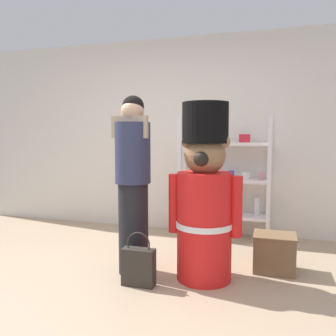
% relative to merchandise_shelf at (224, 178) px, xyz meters
% --- Properties ---
extents(ground_plane, '(6.40, 6.40, 0.00)m').
position_rel_merchandise_shelf_xyz_m(ground_plane, '(-0.63, -1.98, -0.75)').
color(ground_plane, tan).
extents(back_wall, '(6.40, 0.12, 2.60)m').
position_rel_merchandise_shelf_xyz_m(back_wall, '(-0.63, 0.22, 0.55)').
color(back_wall, silver).
rests_on(back_wall, ground_plane).
extents(merchandise_shelf, '(1.15, 0.35, 1.52)m').
position_rel_merchandise_shelf_xyz_m(merchandise_shelf, '(0.00, 0.00, 0.00)').
color(merchandise_shelf, white).
rests_on(merchandise_shelf, ground_plane).
extents(teddy_bear_guard, '(0.66, 0.51, 1.58)m').
position_rel_merchandise_shelf_xyz_m(teddy_bear_guard, '(0.03, -1.42, -0.02)').
color(teddy_bear_guard, red).
rests_on(teddy_bear_guard, ground_plane).
extents(person_shopper, '(0.34, 0.33, 1.66)m').
position_rel_merchandise_shelf_xyz_m(person_shopper, '(-0.64, -1.46, 0.11)').
color(person_shopper, black).
rests_on(person_shopper, ground_plane).
extents(shopping_bag, '(0.29, 0.11, 0.47)m').
position_rel_merchandise_shelf_xyz_m(shopping_bag, '(-0.49, -1.73, -0.58)').
color(shopping_bag, '#332D28').
rests_on(shopping_bag, ground_plane).
extents(display_crate, '(0.40, 0.34, 0.36)m').
position_rel_merchandise_shelf_xyz_m(display_crate, '(0.63, -1.04, -0.57)').
color(display_crate, brown).
rests_on(display_crate, ground_plane).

